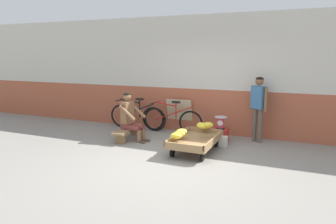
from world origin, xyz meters
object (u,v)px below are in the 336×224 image
object	(u,v)px
plastic_crate	(220,135)
bicycle_far_left	(172,120)
weighing_scale	(221,123)
bicycle_near_left	(136,116)
vendor_seated	(130,117)
banana_cart	(195,141)
customer_adult	(258,102)
sign_board	(180,115)
low_bench	(128,131)
shopping_bag	(223,141)

from	to	relation	value
plastic_crate	bicycle_far_left	distance (m)	1.38
weighing_scale	bicycle_near_left	world-z (taller)	bicycle_near_left
bicycle_far_left	vendor_seated	bearing A→B (deg)	-124.97
banana_cart	bicycle_near_left	bearing A→B (deg)	147.92
banana_cart	customer_adult	size ratio (longest dim) A/B	0.95
customer_adult	vendor_seated	bearing A→B (deg)	-160.52
weighing_scale	sign_board	size ratio (longest dim) A/B	0.34
vendor_seated	weighing_scale	distance (m)	2.15
plastic_crate	bicycle_near_left	bearing A→B (deg)	171.91
low_bench	plastic_crate	bearing A→B (deg)	18.59
banana_cart	customer_adult	bearing A→B (deg)	49.15
bicycle_near_left	customer_adult	bearing A→B (deg)	-1.24
low_bench	plastic_crate	distance (m)	2.23
customer_adult	shopping_bag	bearing A→B (deg)	-132.69
banana_cart	sign_board	size ratio (longest dim) A/B	1.67
customer_adult	shopping_bag	size ratio (longest dim) A/B	6.38
banana_cart	low_bench	size ratio (longest dim) A/B	1.30
bicycle_far_left	bicycle_near_left	bearing A→B (deg)	175.34
shopping_bag	bicycle_far_left	bearing A→B (deg)	155.98
customer_adult	weighing_scale	bearing A→B (deg)	-160.93
low_bench	shopping_bag	bearing A→B (deg)	7.39
bicycle_near_left	plastic_crate	bearing A→B (deg)	-8.09
customer_adult	sign_board	bearing A→B (deg)	171.50
sign_board	bicycle_far_left	bearing A→B (deg)	-105.01
vendor_seated	bicycle_near_left	bearing A→B (deg)	111.69
bicycle_far_left	shopping_bag	world-z (taller)	bicycle_far_left
banana_cart	bicycle_near_left	distance (m)	2.54
banana_cart	low_bench	xyz separation A→B (m)	(-1.81, 0.29, -0.04)
sign_board	low_bench	bearing A→B (deg)	-123.60
plastic_crate	bicycle_near_left	world-z (taller)	bicycle_near_left
weighing_scale	bicycle_near_left	size ratio (longest dim) A/B	0.18
plastic_crate	shopping_bag	distance (m)	0.45
weighing_scale	bicycle_far_left	distance (m)	1.37
plastic_crate	bicycle_near_left	size ratio (longest dim) A/B	0.22
low_bench	shopping_bag	world-z (taller)	low_bench
bicycle_near_left	shopping_bag	world-z (taller)	bicycle_near_left
bicycle_far_left	low_bench	bearing A→B (deg)	-128.62
customer_adult	banana_cart	bearing A→B (deg)	-130.85
bicycle_far_left	sign_board	distance (m)	0.35
bicycle_near_left	sign_board	xyz separation A→B (m)	(1.20, 0.24, 0.08)
bicycle_near_left	vendor_seated	bearing A→B (deg)	-68.31
bicycle_near_left	bicycle_far_left	world-z (taller)	same
bicycle_near_left	bicycle_far_left	distance (m)	1.12
bicycle_near_left	shopping_bag	size ratio (longest dim) A/B	6.92
low_bench	shopping_bag	xyz separation A→B (m)	(2.28, 0.30, -0.08)
bicycle_far_left	customer_adult	bearing A→B (deg)	0.55
weighing_scale	sign_board	bearing A→B (deg)	154.85
banana_cart	plastic_crate	xyz separation A→B (m)	(0.30, 1.00, -0.09)
bicycle_near_left	customer_adult	xyz separation A→B (m)	(3.26, -0.07, 0.60)
plastic_crate	sign_board	distance (m)	1.41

